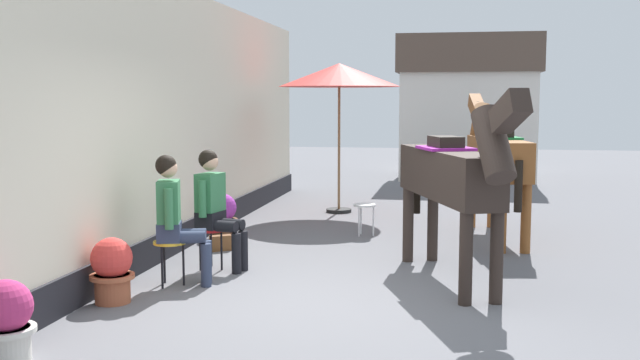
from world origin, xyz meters
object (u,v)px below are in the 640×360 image
(saddled_horse_far, at_px, (496,157))
(flower_planter_nearest, at_px, (6,320))
(seated_visitor_far, at_px, (215,203))
(cafe_parasol, at_px, (339,76))
(spare_stool_white, at_px, (365,208))
(satchel_bag, at_px, (221,243))
(saddled_horse_near, at_px, (452,176))
(flower_planter_inner_near, at_px, (112,269))
(flower_planter_farthest, at_px, (222,215))
(seated_visitor_near, at_px, (175,213))

(saddled_horse_far, relative_size, flower_planter_nearest, 4.65)
(seated_visitor_far, relative_size, cafe_parasol, 0.54)
(spare_stool_white, bearing_deg, seated_visitor_far, -120.45)
(flower_planter_nearest, bearing_deg, satchel_bag, 86.32)
(saddled_horse_near, bearing_deg, seated_visitor_far, 176.99)
(cafe_parasol, bearing_deg, satchel_bag, -105.92)
(flower_planter_nearest, xyz_separation_m, satchel_bag, (0.27, 4.26, -0.23))
(saddled_horse_far, relative_size, spare_stool_white, 6.47)
(flower_planter_inner_near, height_order, flower_planter_farthest, same)
(seated_visitor_far, relative_size, saddled_horse_near, 0.49)
(seated_visitor_near, xyz_separation_m, spare_stool_white, (1.61, 3.22, -0.38))
(flower_planter_farthest, height_order, satchel_bag, flower_planter_farthest)
(flower_planter_inner_near, bearing_deg, seated_visitor_far, 70.48)
(flower_planter_farthest, bearing_deg, satchel_bag, -73.70)
(spare_stool_white, bearing_deg, flower_planter_farthest, -163.57)
(seated_visitor_far, height_order, cafe_parasol, cafe_parasol)
(saddled_horse_far, bearing_deg, flower_planter_farthest, -168.44)
(seated_visitor_near, bearing_deg, flower_planter_farthest, 97.36)
(seated_visitor_near, distance_m, spare_stool_white, 3.62)
(spare_stool_white, height_order, satchel_bag, spare_stool_white)
(flower_planter_farthest, height_order, spare_stool_white, flower_planter_farthest)
(flower_planter_inner_near, relative_size, satchel_bag, 2.29)
(seated_visitor_far, relative_size, spare_stool_white, 3.02)
(spare_stool_white, bearing_deg, seated_visitor_near, -116.57)
(seated_visitor_far, distance_m, flower_planter_nearest, 3.30)
(saddled_horse_near, bearing_deg, cafe_parasol, 112.47)
(flower_planter_nearest, bearing_deg, saddled_horse_far, 56.86)
(flower_planter_inner_near, bearing_deg, saddled_horse_far, 47.54)
(saddled_horse_near, distance_m, flower_planter_nearest, 4.54)
(flower_planter_nearest, bearing_deg, flower_planter_inner_near, 89.55)
(seated_visitor_far, relative_size, satchel_bag, 4.96)
(saddled_horse_far, relative_size, flower_planter_inner_near, 4.65)
(saddled_horse_near, distance_m, saddled_horse_far, 2.84)
(seated_visitor_far, xyz_separation_m, flower_planter_inner_near, (-0.54, -1.52, -0.44))
(flower_planter_inner_near, bearing_deg, cafe_parasol, 78.26)
(flower_planter_inner_near, relative_size, spare_stool_white, 1.39)
(saddled_horse_far, xyz_separation_m, flower_planter_farthest, (-3.79, -0.78, -0.82))
(flower_planter_inner_near, distance_m, flower_planter_farthest, 3.39)
(flower_planter_nearest, xyz_separation_m, flower_planter_inner_near, (0.01, 1.69, 0.00))
(saddled_horse_far, distance_m, cafe_parasol, 3.41)
(satchel_bag, bearing_deg, cafe_parasol, -140.75)
(seated_visitor_near, relative_size, cafe_parasol, 0.54)
(seated_visitor_near, height_order, flower_planter_farthest, seated_visitor_near)
(flower_planter_inner_near, bearing_deg, flower_planter_farthest, 89.65)
(cafe_parasol, bearing_deg, saddled_horse_far, -37.25)
(seated_visitor_near, bearing_deg, satchel_bag, 93.20)
(saddled_horse_near, distance_m, flower_planter_farthest, 3.86)
(spare_stool_white, bearing_deg, flower_planter_inner_near, -116.48)
(cafe_parasol, xyz_separation_m, spare_stool_white, (0.71, -2.13, -1.96))
(flower_planter_inner_near, height_order, satchel_bag, flower_planter_inner_near)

